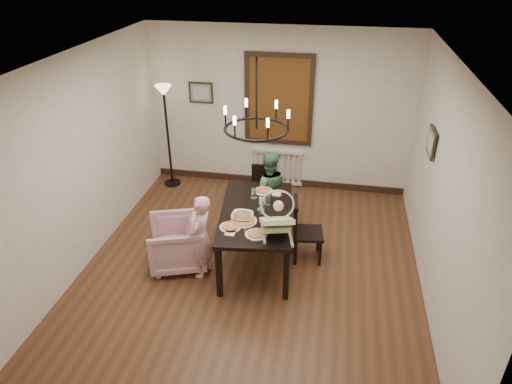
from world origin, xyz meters
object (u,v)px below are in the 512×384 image
(chair_right, at_px, (308,230))
(drinking_glass, at_px, (262,209))
(baby_bouncer, at_px, (276,219))
(dining_table, at_px, (256,217))
(floor_lamp, at_px, (168,138))
(armchair, at_px, (177,243))
(chair_far, at_px, (263,196))
(seated_man, at_px, (268,197))
(elderly_woman, at_px, (202,243))

(chair_right, bearing_deg, drinking_glass, 101.00)
(drinking_glass, bearing_deg, baby_bouncer, -59.63)
(dining_table, bearing_deg, floor_lamp, 127.77)
(armchair, height_order, floor_lamp, floor_lamp)
(chair_far, height_order, drinking_glass, drinking_glass)
(armchair, bearing_deg, baby_bouncer, 64.46)
(chair_far, bearing_deg, floor_lamp, 150.63)
(dining_table, distance_m, armchair, 1.14)
(baby_bouncer, bearing_deg, dining_table, 111.15)
(drinking_glass, bearing_deg, armchair, -167.25)
(seated_man, bearing_deg, baby_bouncer, 89.89)
(elderly_woman, relative_size, seated_man, 0.94)
(armchair, xyz_separation_m, floor_lamp, (-0.90, 2.25, 0.56))
(dining_table, xyz_separation_m, seated_man, (0.02, 0.88, -0.18))
(chair_right, height_order, drinking_glass, chair_right)
(chair_right, height_order, floor_lamp, floor_lamp)
(chair_right, relative_size, armchair, 1.23)
(chair_far, height_order, baby_bouncer, baby_bouncer)
(chair_right, relative_size, elderly_woman, 0.95)
(armchair, xyz_separation_m, drinking_glass, (1.12, 0.25, 0.51))
(dining_table, height_order, chair_far, chair_far)
(baby_bouncer, height_order, drinking_glass, baby_bouncer)
(chair_right, relative_size, baby_bouncer, 1.53)
(elderly_woman, height_order, seated_man, seated_man)
(seated_man, bearing_deg, chair_far, -63.60)
(dining_table, bearing_deg, elderly_woman, -152.98)
(armchair, height_order, baby_bouncer, baby_bouncer)
(elderly_woman, bearing_deg, armchair, -102.70)
(chair_far, height_order, elderly_woman, elderly_woman)
(armchair, distance_m, seated_man, 1.59)
(elderly_woman, bearing_deg, baby_bouncer, 95.43)
(dining_table, xyz_separation_m, baby_bouncer, (0.33, -0.46, 0.28))
(drinking_glass, bearing_deg, elderly_woman, -151.54)
(armchair, bearing_deg, chair_right, 86.31)
(chair_right, bearing_deg, floor_lamp, 47.98)
(dining_table, relative_size, chair_right, 1.91)
(chair_far, bearing_deg, baby_bouncer, -76.64)
(armchair, bearing_deg, elderly_woman, 51.75)
(chair_right, bearing_deg, baby_bouncer, 142.27)
(armchair, relative_size, elderly_woman, 0.78)
(dining_table, xyz_separation_m, armchair, (-1.04, -0.29, -0.36))
(chair_far, relative_size, elderly_woman, 0.92)
(armchair, distance_m, baby_bouncer, 1.52)
(chair_far, height_order, armchair, chair_far)
(chair_far, xyz_separation_m, elderly_woman, (-0.56, -1.45, 0.04))
(chair_right, distance_m, elderly_woman, 1.47)
(elderly_woman, bearing_deg, chair_far, 165.91)
(elderly_woman, relative_size, floor_lamp, 0.54)
(chair_far, relative_size, baby_bouncer, 1.49)
(chair_right, relative_size, drinking_glass, 6.81)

